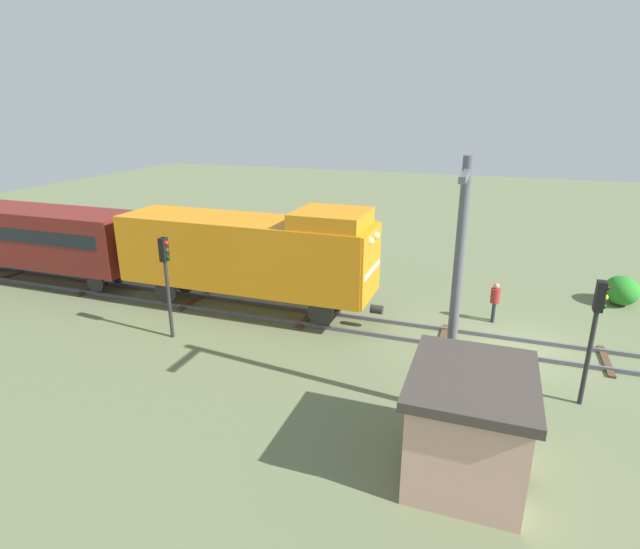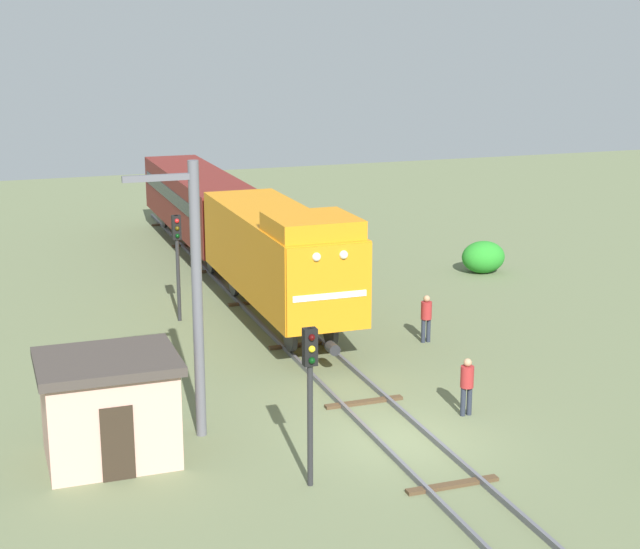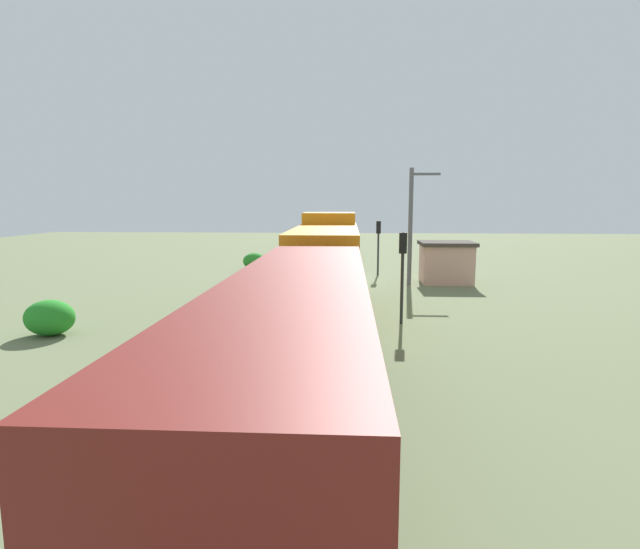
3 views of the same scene
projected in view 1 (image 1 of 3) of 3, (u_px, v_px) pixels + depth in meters
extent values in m
plane|color=#66704C|center=(520.00, 350.00, 18.63)|extent=(102.22, 102.22, 0.00)
cube|color=#595960|center=(521.00, 356.00, 17.96)|extent=(0.10, 68.14, 0.16)
cube|color=#595960|center=(520.00, 340.00, 19.24)|extent=(0.10, 68.14, 0.16)
cube|color=#4C3823|center=(606.00, 361.00, 17.71)|extent=(2.40, 0.24, 0.09)
cube|color=#4C3823|center=(443.00, 337.00, 19.51)|extent=(2.40, 0.24, 0.09)
cube|color=#4C3823|center=(307.00, 318.00, 21.30)|extent=(2.40, 0.24, 0.09)
cube|color=#4C3823|center=(193.00, 302.00, 23.10)|extent=(2.40, 0.24, 0.09)
cube|color=#4C3823|center=(95.00, 288.00, 24.89)|extent=(2.40, 0.24, 0.09)
cube|color=#4C3823|center=(10.00, 275.00, 26.69)|extent=(2.40, 0.24, 0.09)
cube|color=orange|center=(245.00, 252.00, 21.35)|extent=(2.90, 11.00, 2.90)
cube|color=orange|center=(331.00, 218.00, 19.56)|extent=(2.75, 2.80, 0.60)
cube|color=orange|center=(371.00, 265.00, 19.60)|extent=(2.84, 0.10, 2.84)
cube|color=white|center=(372.00, 270.00, 19.65)|extent=(2.46, 0.06, 0.20)
sphere|color=white|center=(370.00, 241.00, 18.83)|extent=(0.28, 0.28, 0.28)
sphere|color=white|center=(376.00, 235.00, 19.64)|extent=(0.28, 0.28, 0.28)
cylinder|color=#262628|center=(377.00, 309.00, 20.10)|extent=(0.36, 0.50, 0.36)
cylinder|color=#262628|center=(321.00, 312.00, 20.18)|extent=(0.18, 1.10, 1.10)
cylinder|color=#262628|center=(332.00, 300.00, 21.47)|extent=(0.18, 1.10, 1.10)
cylinder|color=#262628|center=(166.00, 291.00, 22.52)|extent=(0.18, 1.10, 1.10)
cylinder|color=#262628|center=(185.00, 281.00, 23.81)|extent=(0.18, 1.10, 1.10)
cube|color=maroon|center=(17.00, 233.00, 25.57)|extent=(2.80, 14.00, 2.70)
cube|color=black|center=(15.00, 226.00, 25.46)|extent=(2.84, 12.88, 0.64)
cylinder|color=#262628|center=(96.00, 283.00, 23.81)|extent=(0.16, 0.96, 0.96)
cylinder|color=#262628|center=(117.00, 274.00, 25.09)|extent=(0.16, 0.96, 0.96)
cylinder|color=#262628|center=(591.00, 345.00, 14.62)|extent=(0.14, 0.14, 3.96)
cube|color=black|center=(600.00, 296.00, 14.14)|extent=(0.32, 0.24, 0.90)
sphere|color=#390606|center=(607.00, 288.00, 14.00)|extent=(0.16, 0.16, 0.16)
sphere|color=yellow|center=(605.00, 297.00, 14.09)|extent=(0.16, 0.16, 0.16)
sphere|color=black|center=(604.00, 306.00, 14.18)|extent=(0.16, 0.16, 0.16)
cylinder|color=#262628|center=(168.00, 289.00, 19.03)|extent=(0.14, 0.14, 4.02)
cube|color=black|center=(164.00, 250.00, 18.53)|extent=(0.32, 0.24, 0.90)
sphere|color=red|center=(166.00, 243.00, 18.40)|extent=(0.16, 0.16, 0.16)
sphere|color=#3C3306|center=(167.00, 250.00, 18.49)|extent=(0.16, 0.16, 0.16)
sphere|color=black|center=(168.00, 257.00, 18.58)|extent=(0.16, 0.16, 0.16)
cylinder|color=#262B38|center=(493.00, 313.00, 20.88)|extent=(0.15, 0.15, 0.85)
cylinder|color=#262B38|center=(493.00, 311.00, 21.06)|extent=(0.15, 0.15, 0.85)
cylinder|color=maroon|center=(495.00, 296.00, 20.73)|extent=(0.38, 0.38, 0.62)
sphere|color=tan|center=(496.00, 286.00, 20.60)|extent=(0.23, 0.23, 0.23)
cylinder|color=#262B38|center=(357.00, 282.00, 24.51)|extent=(0.15, 0.15, 0.85)
cylinder|color=#262B38|center=(358.00, 281.00, 24.69)|extent=(0.15, 0.15, 0.85)
cylinder|color=maroon|center=(358.00, 267.00, 24.37)|extent=(0.38, 0.38, 0.62)
sphere|color=tan|center=(358.00, 259.00, 24.23)|extent=(0.23, 0.23, 0.23)
cylinder|color=#595960|center=(456.00, 294.00, 13.67)|extent=(0.28, 0.28, 7.46)
cube|color=#595960|center=(465.00, 176.00, 11.80)|extent=(1.80, 0.16, 0.16)
cube|color=#D19E8C|center=(468.00, 429.00, 12.01)|extent=(3.20, 2.60, 2.50)
cube|color=#3F3833|center=(473.00, 379.00, 11.57)|extent=(3.50, 2.90, 0.24)
cube|color=#2D2319|center=(525.00, 451.00, 11.68)|extent=(0.80, 0.06, 1.90)
ellipsoid|color=#268726|center=(266.00, 232.00, 33.12)|extent=(1.98, 1.62, 1.44)
ellipsoid|color=#288226|center=(622.00, 290.00, 22.77)|extent=(1.80, 1.47, 1.31)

